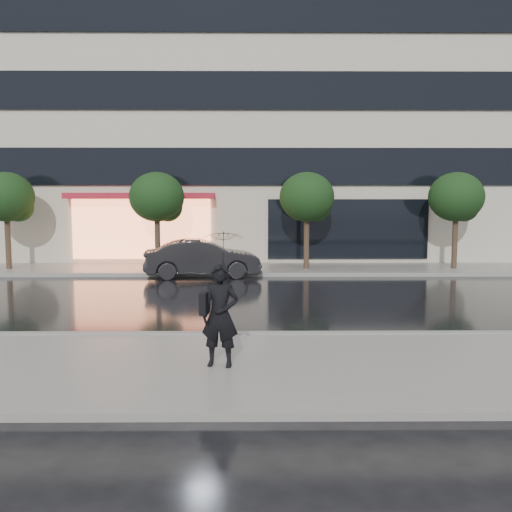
{
  "coord_description": "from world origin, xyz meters",
  "views": [
    {
      "loc": [
        0.76,
        -12.88,
        3.02
      ],
      "look_at": [
        0.9,
        2.56,
        1.4
      ],
      "focal_mm": 40.0,
      "sensor_mm": 36.0,
      "label": 1
    }
  ],
  "objects": [
    {
      "name": "tree_far_west",
      "position": [
        -8.94,
        10.03,
        2.92
      ],
      "size": [
        2.2,
        2.2,
        3.99
      ],
      "color": "#33261C",
      "rests_on": "ground"
    },
    {
      "name": "pedestrian_with_umbrella",
      "position": [
        0.26,
        -3.34,
        1.55
      ],
      "size": [
        0.94,
        0.95,
        2.33
      ],
      "rotation": [
        0.0,
        0.0,
        -0.17
      ],
      "color": "black",
      "rests_on": "sidewalk_near"
    },
    {
      "name": "ground",
      "position": [
        0.0,
        0.0,
        0.0
      ],
      "size": [
        120.0,
        120.0,
        0.0
      ],
      "primitive_type": "plane",
      "color": "black",
      "rests_on": "ground"
    },
    {
      "name": "tree_mid_west",
      "position": [
        -2.94,
        10.03,
        2.92
      ],
      "size": [
        2.2,
        2.2,
        3.99
      ],
      "color": "#33261C",
      "rests_on": "ground"
    },
    {
      "name": "office_building",
      "position": [
        -0.0,
        17.97,
        9.0
      ],
      "size": [
        30.0,
        12.76,
        18.0
      ],
      "color": "#B5AE99",
      "rests_on": "ground"
    },
    {
      "name": "curb_near",
      "position": [
        0.0,
        -1.0,
        0.07
      ],
      "size": [
        60.0,
        0.25,
        0.14
      ],
      "primitive_type": "cube",
      "color": "gray",
      "rests_on": "ground"
    },
    {
      "name": "tree_far_east",
      "position": [
        9.06,
        10.03,
        2.92
      ],
      "size": [
        2.2,
        2.2,
        3.99
      ],
      "color": "#33261C",
      "rests_on": "ground"
    },
    {
      "name": "curb_far",
      "position": [
        0.0,
        8.5,
        0.07
      ],
      "size": [
        60.0,
        0.25,
        0.14
      ],
      "primitive_type": "cube",
      "color": "gray",
      "rests_on": "ground"
    },
    {
      "name": "sidewalk_near",
      "position": [
        0.0,
        -3.25,
        0.06
      ],
      "size": [
        60.0,
        4.5,
        0.12
      ],
      "primitive_type": "cube",
      "color": "slate",
      "rests_on": "ground"
    },
    {
      "name": "sidewalk_far",
      "position": [
        0.0,
        10.25,
        0.06
      ],
      "size": [
        60.0,
        3.5,
        0.12
      ],
      "primitive_type": "cube",
      "color": "slate",
      "rests_on": "ground"
    },
    {
      "name": "parked_car",
      "position": [
        -1.06,
        8.3,
        0.71
      ],
      "size": [
        4.46,
        2.04,
        1.42
      ],
      "primitive_type": "imported",
      "rotation": [
        0.0,
        0.0,
        1.7
      ],
      "color": "black",
      "rests_on": "ground"
    },
    {
      "name": "tree_mid_east",
      "position": [
        3.06,
        10.03,
        2.92
      ],
      "size": [
        2.2,
        2.2,
        3.99
      ],
      "color": "#33261C",
      "rests_on": "ground"
    }
  ]
}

